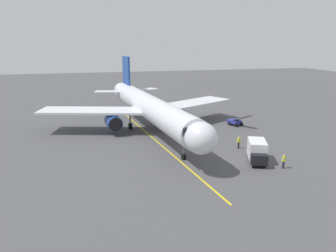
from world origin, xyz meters
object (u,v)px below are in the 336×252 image
airplane (150,108)px  box_truck_near_nose (257,151)px  ground_crew_marshaller (284,161)px  ground_crew_wing_walker (239,142)px  belt_loader_portside (235,121)px

airplane → box_truck_near_nose: (-9.96, 16.80, -2.62)m
ground_crew_marshaller → box_truck_near_nose: bearing=-53.2°
airplane → box_truck_near_nose: size_ratio=8.08×
ground_crew_marshaller → ground_crew_wing_walker: bearing=-77.7°
box_truck_near_nose → airplane: bearing=-59.3°
airplane → box_truck_near_nose: bearing=120.7°
ground_crew_wing_walker → belt_loader_portside: 12.99m
box_truck_near_nose → belt_loader_portside: 18.15m
airplane → ground_crew_wing_walker: 15.59m
ground_crew_marshaller → box_truck_near_nose: box_truck_near_nose is taller
ground_crew_wing_walker → box_truck_near_nose: bearing=87.8°
airplane → belt_loader_portside: 15.74m
ground_crew_marshaller → ground_crew_wing_walker: same height
ground_crew_marshaller → ground_crew_wing_walker: (1.75, -8.03, 0.00)m
ground_crew_wing_walker → airplane: bearing=-48.2°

